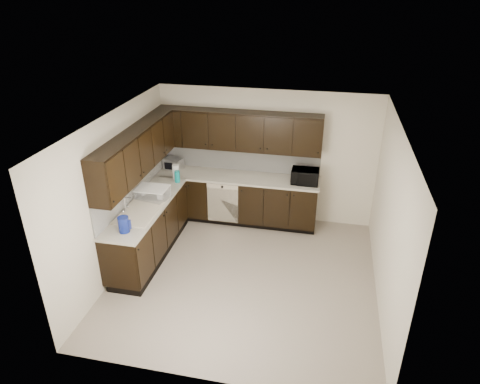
% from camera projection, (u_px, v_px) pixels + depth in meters
% --- Properties ---
extents(floor, '(4.00, 4.00, 0.00)m').
position_uv_depth(floor, '(245.00, 276.00, 6.73)').
color(floor, gray).
rests_on(floor, ground).
extents(ceiling, '(4.00, 4.00, 0.00)m').
position_uv_depth(ceiling, '(246.00, 123.00, 5.62)').
color(ceiling, white).
rests_on(ceiling, wall_back).
extents(wall_back, '(4.00, 0.02, 2.50)m').
position_uv_depth(wall_back, '(266.00, 156.00, 7.93)').
color(wall_back, beige).
rests_on(wall_back, floor).
extents(wall_left, '(0.02, 4.00, 2.50)m').
position_uv_depth(wall_left, '(117.00, 194.00, 6.55)').
color(wall_left, beige).
rests_on(wall_left, floor).
extents(wall_right, '(0.02, 4.00, 2.50)m').
position_uv_depth(wall_right, '(389.00, 221.00, 5.80)').
color(wall_right, beige).
rests_on(wall_right, floor).
extents(wall_front, '(4.00, 0.02, 2.50)m').
position_uv_depth(wall_front, '(207.00, 296.00, 4.42)').
color(wall_front, beige).
rests_on(wall_front, floor).
extents(lower_cabinets, '(3.00, 2.80, 0.90)m').
position_uv_depth(lower_cabinets, '(202.00, 213.00, 7.71)').
color(lower_cabinets, black).
rests_on(lower_cabinets, floor).
extents(countertop, '(3.03, 2.83, 0.04)m').
position_uv_depth(countertop, '(201.00, 188.00, 7.48)').
color(countertop, '#B5AF9E').
rests_on(countertop, lower_cabinets).
extents(backsplash, '(3.00, 2.80, 0.48)m').
position_uv_depth(backsplash, '(193.00, 169.00, 7.59)').
color(backsplash, beige).
rests_on(backsplash, countertop).
extents(upper_cabinets, '(3.00, 2.80, 0.70)m').
position_uv_depth(upper_cabinets, '(195.00, 140.00, 7.20)').
color(upper_cabinets, black).
rests_on(upper_cabinets, wall_back).
extents(dishwasher, '(0.58, 0.04, 0.78)m').
position_uv_depth(dishwasher, '(223.00, 201.00, 7.85)').
color(dishwasher, beige).
rests_on(dishwasher, lower_cabinets).
extents(sink, '(0.54, 0.82, 0.42)m').
position_uv_depth(sink, '(139.00, 217.00, 6.64)').
color(sink, beige).
rests_on(sink, countertop).
extents(microwave, '(0.48, 0.33, 0.27)m').
position_uv_depth(microwave, '(305.00, 176.00, 7.55)').
color(microwave, black).
rests_on(microwave, countertop).
extents(soap_bottle_a, '(0.09, 0.10, 0.20)m').
position_uv_depth(soap_bottle_a, '(160.00, 193.00, 7.02)').
color(soap_bottle_a, gray).
rests_on(soap_bottle_a, countertop).
extents(soap_bottle_b, '(0.12, 0.12, 0.23)m').
position_uv_depth(soap_bottle_b, '(143.00, 188.00, 7.15)').
color(soap_bottle_b, gray).
rests_on(soap_bottle_b, countertop).
extents(toaster_oven, '(0.38, 0.32, 0.21)m').
position_uv_depth(toaster_oven, '(174.00, 164.00, 8.14)').
color(toaster_oven, '#B8B8BB').
rests_on(toaster_oven, countertop).
extents(storage_bin, '(0.54, 0.44, 0.19)m').
position_uv_depth(storage_bin, '(153.00, 193.00, 7.03)').
color(storage_bin, silver).
rests_on(storage_bin, countertop).
extents(blue_pitcher, '(0.19, 0.19, 0.24)m').
position_uv_depth(blue_pitcher, '(124.00, 224.00, 6.09)').
color(blue_pitcher, '#102497').
rests_on(blue_pitcher, countertop).
extents(teal_tumbler, '(0.10, 0.10, 0.21)m').
position_uv_depth(teal_tumbler, '(177.00, 177.00, 7.61)').
color(teal_tumbler, '#0D8D8F').
rests_on(teal_tumbler, countertop).
extents(paper_towel_roll, '(0.14, 0.14, 0.27)m').
position_uv_depth(paper_towel_roll, '(176.00, 172.00, 7.72)').
color(paper_towel_roll, white).
rests_on(paper_towel_roll, countertop).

